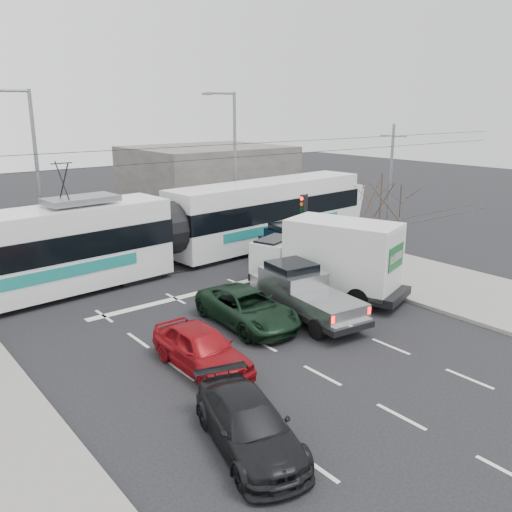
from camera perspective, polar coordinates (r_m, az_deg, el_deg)
ground at (r=20.48m, az=4.33°, el=-7.97°), size 120.00×120.00×0.00m
sidewalk_right at (r=27.04m, az=18.50°, el=-2.70°), size 6.00×60.00×0.15m
rails at (r=28.17m, az=-9.61°, el=-1.52°), size 60.00×1.60×0.03m
building_right at (r=45.52m, az=-5.14°, el=8.28°), size 12.00×10.00×5.00m
bare_tree at (r=26.47m, az=12.98°, el=5.63°), size 2.40×2.40×5.00m
traffic_signal at (r=28.49m, az=5.14°, el=4.48°), size 0.44×0.44×3.60m
street_lamp_near at (r=34.41m, az=-2.49°, el=10.41°), size 2.38×0.25×9.00m
street_lamp_far at (r=31.10m, az=-22.40°, el=8.74°), size 2.38×0.25×9.00m
catenary at (r=27.31m, az=-9.97°, el=6.27°), size 60.00×0.20×7.00m
tram at (r=27.99m, az=-9.56°, el=2.70°), size 28.45×5.07×5.78m
silver_pickup at (r=21.68m, az=4.86°, el=-3.76°), size 2.55×5.80×2.04m
box_truck at (r=23.92m, az=7.77°, el=-0.29°), size 4.41×7.25×3.43m
navy_pickup at (r=27.95m, az=4.26°, el=0.86°), size 2.82×5.59×2.25m
green_car at (r=20.86m, az=-0.92°, el=-5.48°), size 2.52×4.98×1.35m
red_car at (r=17.55m, az=-5.76°, el=-9.61°), size 1.75×4.21×1.43m
dark_car at (r=13.84m, az=-0.73°, el=-17.33°), size 2.87×4.67×1.26m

